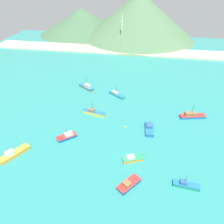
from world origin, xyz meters
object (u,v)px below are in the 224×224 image
(fishing_boat_1, at_px, (67,136))
(radio_tower, at_px, (122,32))
(fishing_boat_5, at_px, (14,153))
(fishing_boat_7, at_px, (129,184))
(fishing_boat_9, at_px, (94,112))
(fishing_boat_2, at_px, (116,94))
(fishing_boat_8, at_px, (186,185))
(fishing_boat_0, at_px, (133,158))
(fishing_boat_6, at_px, (149,128))
(fishing_boat_4, at_px, (192,116))
(buoy_1, at_px, (125,127))
(fishing_boat_3, at_px, (87,87))

(fishing_boat_1, height_order, radio_tower, radio_tower)
(fishing_boat_5, xyz_separation_m, fishing_boat_7, (40.90, -5.74, -0.19))
(fishing_boat_9, relative_size, radio_tower, 0.41)
(fishing_boat_2, relative_size, fishing_boat_8, 1.14)
(fishing_boat_0, xyz_separation_m, fishing_boat_6, (4.82, 17.90, 0.18))
(fishing_boat_4, xyz_separation_m, radio_tower, (-43.92, 90.58, 12.36))
(fishing_boat_0, relative_size, fishing_boat_9, 0.71)
(fishing_boat_2, bearing_deg, fishing_boat_1, -109.84)
(fishing_boat_5, distance_m, buoy_1, 42.89)
(fishing_boat_1, relative_size, fishing_boat_4, 0.67)
(fishing_boat_1, bearing_deg, fishing_boat_0, -15.79)
(fishing_boat_2, xyz_separation_m, fishing_boat_4, (35.59, -13.87, 0.23))
(fishing_boat_3, xyz_separation_m, buoy_1, (25.12, -31.49, -0.73))
(fishing_boat_0, xyz_separation_m, fishing_boat_9, (-19.98, 25.44, 0.13))
(fishing_boat_2, height_order, fishing_boat_9, fishing_boat_9)
(fishing_boat_7, xyz_separation_m, radio_tower, (-20.98, 131.71, 12.63))
(fishing_boat_3, bearing_deg, fishing_boat_1, -84.55)
(fishing_boat_0, relative_size, fishing_boat_2, 0.85)
(fishing_boat_3, height_order, fishing_boat_9, fishing_boat_3)
(fishing_boat_2, bearing_deg, fishing_boat_9, -110.97)
(fishing_boat_2, xyz_separation_m, fishing_boat_9, (-7.17, -18.70, 0.10))
(fishing_boat_4, relative_size, fishing_boat_8, 1.41)
(fishing_boat_8, distance_m, radio_tower, 135.03)
(fishing_boat_0, relative_size, fishing_boat_8, 0.96)
(fishing_boat_3, relative_size, fishing_boat_6, 1.04)
(fishing_boat_5, xyz_separation_m, fishing_boat_9, (21.08, 30.56, -0.05))
(fishing_boat_1, bearing_deg, fishing_boat_2, 70.16)
(fishing_boat_9, bearing_deg, fishing_boat_7, -61.36)
(fishing_boat_1, relative_size, fishing_boat_2, 0.83)
(fishing_boat_7, height_order, buoy_1, fishing_boat_7)
(fishing_boat_1, height_order, buoy_1, fishing_boat_1)
(fishing_boat_2, height_order, fishing_boat_3, fishing_boat_3)
(fishing_boat_2, distance_m, fishing_boat_9, 20.03)
(fishing_boat_8, bearing_deg, fishing_boat_7, -170.89)
(fishing_boat_2, xyz_separation_m, fishing_boat_5, (-28.25, -49.26, 0.15))
(fishing_boat_3, height_order, fishing_boat_6, fishing_boat_3)
(fishing_boat_0, distance_m, fishing_boat_6, 18.54)
(buoy_1, bearing_deg, fishing_boat_3, 128.58)
(fishing_boat_7, bearing_deg, fishing_boat_2, 102.96)
(fishing_boat_6, height_order, fishing_boat_8, fishing_boat_8)
(fishing_boat_2, height_order, buoy_1, fishing_boat_2)
(fishing_boat_1, bearing_deg, fishing_boat_7, -35.13)
(fishing_boat_3, bearing_deg, fishing_boat_2, -17.38)
(fishing_boat_1, xyz_separation_m, fishing_boat_3, (-4.02, 42.18, 0.09))
(fishing_boat_0, bearing_deg, fishing_boat_8, -26.00)
(fishing_boat_0, distance_m, fishing_boat_1, 27.10)
(fishing_boat_5, height_order, fishing_boat_8, fishing_boat_8)
(fishing_boat_0, distance_m, fishing_boat_2, 45.97)
(fishing_boat_2, bearing_deg, fishing_boat_3, 162.62)
(fishing_boat_9, distance_m, buoy_1, 16.72)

